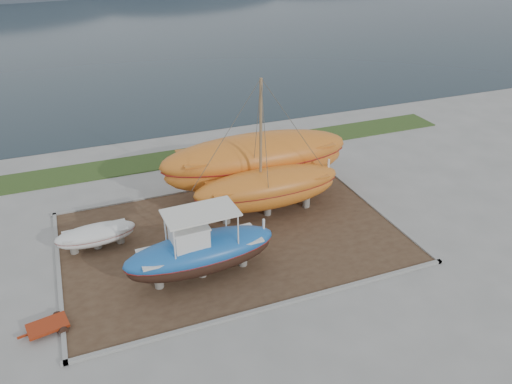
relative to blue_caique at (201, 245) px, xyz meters
name	(u,v)px	position (x,y,z in m)	size (l,w,h in m)	color
ground	(259,280)	(2.51, -1.28, -1.86)	(140.00, 140.00, 0.00)	gray
dirt_patch	(232,237)	(2.51, 2.72, -1.83)	(18.00, 12.00, 0.06)	#422D1E
curb_frame	(232,236)	(2.51, 2.72, -1.79)	(18.60, 12.60, 0.15)	gray
grass_strip	(182,157)	(2.51, 14.22, -1.82)	(44.00, 3.00, 0.08)	#284219
sea	(100,30)	(2.51, 68.72, -1.86)	(260.00, 100.00, 0.04)	#16242C
blue_caique	(201,245)	(0.00, 0.00, 0.00)	(7.48, 2.34, 3.61)	#1C5DAE
white_dinghy	(96,237)	(-4.53, 4.40, -1.18)	(4.18, 1.57, 1.25)	silver
orange_sailboat	(268,151)	(5.24, 4.23, 2.34)	(8.88, 2.62, 8.28)	#C6681E
orange_bare_hull	(256,166)	(5.55, 6.79, 0.17)	(12.04, 3.61, 3.95)	#C6681E
red_trailer	(48,328)	(-7.17, -1.18, -1.69)	(2.46, 1.23, 0.35)	#9A2D11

